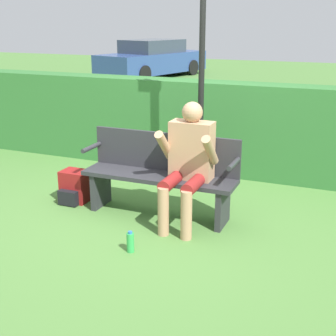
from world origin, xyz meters
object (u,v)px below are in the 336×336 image
person_seated (188,159)px  signpost (201,69)px  park_bench (161,173)px  parked_car (153,59)px  water_bottle (130,242)px  backpack (75,187)px

person_seated → signpost: size_ratio=0.47×
park_bench → parked_car: size_ratio=0.35×
signpost → person_seated: bearing=-77.8°
park_bench → parked_car: (-5.26, 11.51, 0.17)m
person_seated → water_bottle: bearing=-107.7°
water_bottle → signpost: (0.04, 1.84, 1.38)m
park_bench → signpost: size_ratio=0.62×
person_seated → backpack: bearing=177.6°
park_bench → backpack: (-1.06, -0.06, -0.29)m
backpack → water_bottle: backpack is taller
person_seated → backpack: 1.51m
person_seated → water_bottle: person_seated is taller
person_seated → backpack: size_ratio=3.40×
park_bench → water_bottle: size_ratio=8.21×
backpack → park_bench: bearing=3.3°
water_bottle → signpost: signpost is taller
backpack → parked_car: bearing=109.9°
signpost → backpack: bearing=-140.8°
park_bench → signpost: signpost is taller
backpack → parked_car: 12.31m
person_seated → signpost: (-0.22, 1.03, 0.78)m
person_seated → water_bottle: size_ratio=6.18×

